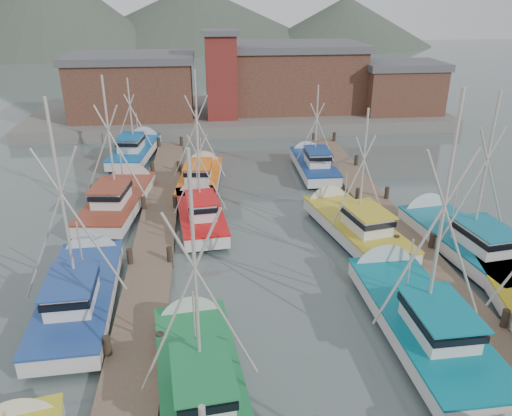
{
  "coord_description": "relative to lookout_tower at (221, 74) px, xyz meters",
  "views": [
    {
      "loc": [
        -4.02,
        -17.77,
        13.15
      ],
      "look_at": [
        -1.41,
        6.29,
        2.6
      ],
      "focal_mm": 35.0,
      "sensor_mm": 36.0,
      "label": 1
    }
  ],
  "objects": [
    {
      "name": "ground",
      "position": [
        2.0,
        -33.0,
        -5.55
      ],
      "size": [
        260.0,
        260.0,
        0.0
      ],
      "primitive_type": "plane",
      "color": "#4C5C5B",
      "rests_on": "ground"
    },
    {
      "name": "dock_left",
      "position": [
        -5.0,
        -28.96,
        -5.34
      ],
      "size": [
        2.3,
        46.0,
        1.5
      ],
      "color": "brown",
      "rests_on": "ground"
    },
    {
      "name": "dock_right",
      "position": [
        9.0,
        -28.96,
        -5.34
      ],
      "size": [
        2.3,
        46.0,
        1.5
      ],
      "color": "brown",
      "rests_on": "ground"
    },
    {
      "name": "quay",
      "position": [
        2.0,
        4.0,
        -4.95
      ],
      "size": [
        44.0,
        16.0,
        1.2
      ],
      "primitive_type": "cube",
      "color": "slate",
      "rests_on": "ground"
    },
    {
      "name": "shed_left",
      "position": [
        -9.0,
        2.0,
        -1.21
      ],
      "size": [
        12.72,
        8.48,
        6.2
      ],
      "color": "brown",
      "rests_on": "quay"
    },
    {
      "name": "shed_center",
      "position": [
        8.0,
        4.0,
        -0.86
      ],
      "size": [
        14.84,
        9.54,
        6.9
      ],
      "color": "brown",
      "rests_on": "quay"
    },
    {
      "name": "shed_right",
      "position": [
        19.0,
        1.0,
        -1.71
      ],
      "size": [
        8.48,
        6.36,
        5.2
      ],
      "color": "brown",
      "rests_on": "quay"
    },
    {
      "name": "lookout_tower",
      "position": [
        0.0,
        0.0,
        0.0
      ],
      "size": [
        3.6,
        3.6,
        8.5
      ],
      "color": "maroon",
      "rests_on": "quay"
    },
    {
      "name": "distant_hills",
      "position": [
        -10.76,
        89.59,
        -5.55
      ],
      "size": [
        175.0,
        140.0,
        42.0
      ],
      "color": "#455144",
      "rests_on": "ground"
    },
    {
      "name": "boat_4",
      "position": [
        -2.53,
        -36.79,
        -4.87
      ],
      "size": [
        3.96,
        9.33,
        9.98
      ],
      "rotation": [
        0.0,
        0.0,
        0.1
      ],
      "color": "#0F1C32",
      "rests_on": "ground"
    },
    {
      "name": "boat_5",
      "position": [
        6.54,
        -34.2,
        -4.86
      ],
      "size": [
        4.5,
        10.4,
        11.22
      ],
      "rotation": [
        0.0,
        0.0,
        0.03
      ],
      "color": "#0F1C32",
      "rests_on": "ground"
    },
    {
      "name": "boat_6",
      "position": [
        -7.82,
        -30.81,
        -4.86
      ],
      "size": [
        4.26,
        9.67,
        10.42
      ],
      "rotation": [
        0.0,
        0.0,
        0.04
      ],
      "color": "#0F1C32",
      "rests_on": "ground"
    },
    {
      "name": "boat_8",
      "position": [
        -2.44,
        -22.65,
        -4.87
      ],
      "size": [
        3.26,
        8.38,
        7.79
      ],
      "rotation": [
        0.0,
        0.0,
        0.09
      ],
      "color": "#0F1C32",
      "rests_on": "ground"
    },
    {
      "name": "boat_9",
      "position": [
        6.35,
        -25.27,
        -4.87
      ],
      "size": [
        4.64,
        9.69,
        8.44
      ],
      "rotation": [
        0.0,
        0.0,
        0.2
      ],
      "color": "#0F1C32",
      "rests_on": "ground"
    },
    {
      "name": "boat_10",
      "position": [
        -7.62,
        -19.79,
        -4.87
      ],
      "size": [
        4.2,
        9.97,
        9.57
      ],
      "rotation": [
        0.0,
        0.0,
        -0.13
      ],
      "color": "#0F1C32",
      "rests_on": "ground"
    },
    {
      "name": "boat_11",
      "position": [
        11.77,
        -27.85,
        -4.87
      ],
      "size": [
        4.47,
        10.35,
        9.89
      ],
      "rotation": [
        0.0,
        0.0,
        0.14
      ],
      "color": "#0F1C32",
      "rests_on": "ground"
    },
    {
      "name": "boat_12",
      "position": [
        -2.34,
        -16.42,
        -4.87
      ],
      "size": [
        3.64,
        8.88,
        9.16
      ],
      "rotation": [
        0.0,
        0.0,
        -0.1
      ],
      "color": "#0F1C32",
      "rests_on": "ground"
    },
    {
      "name": "boat_13",
      "position": [
        6.45,
        -14.15,
        -4.87
      ],
      "size": [
        3.07,
        8.27,
        7.57
      ],
      "rotation": [
        0.0,
        0.0,
        -0.01
      ],
      "color": "#0F1C32",
      "rests_on": "ground"
    },
    {
      "name": "boat_14",
      "position": [
        -7.78,
        -8.65,
        -4.87
      ],
      "size": [
        3.9,
        9.35,
        7.58
      ],
      "rotation": [
        0.0,
        0.0,
        -0.13
      ],
      "color": "#0F1C32",
      "rests_on": "ground"
    },
    {
      "name": "gull_near",
      "position": [
        1.74,
        -36.62,
        2.79
      ],
      "size": [
        1.53,
        0.66,
        0.24
      ],
      "rotation": [
        0.0,
        0.0,
        0.45
      ],
      "color": "gray",
      "rests_on": "ground"
    },
    {
      "name": "gull_far",
      "position": [
        3.38,
        -28.03,
        1.03
      ],
      "size": [
        1.55,
        0.62,
        0.24
      ],
      "rotation": [
        0.0,
        0.0,
        -0.09
      ],
      "color": "gray",
      "rests_on": "ground"
    }
  ]
}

